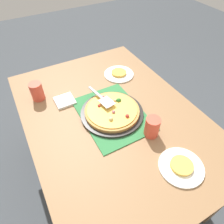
{
  "coord_description": "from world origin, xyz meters",
  "views": [
    {
      "loc": [
        0.75,
        -0.41,
        1.65
      ],
      "look_at": [
        0.0,
        0.0,
        0.77
      ],
      "focal_mm": 32.51,
      "sensor_mm": 36.0,
      "label": 1
    }
  ],
  "objects_px": {
    "cup_far": "(152,127)",
    "pizza_pan": "(112,113)",
    "pizza_server": "(102,98)",
    "served_slice_right": "(119,73)",
    "pizza": "(112,110)",
    "plate_far_right": "(119,74)",
    "napkin_stack": "(65,101)",
    "served_slice_left": "(182,165)",
    "plate_near_left": "(181,167)",
    "cup_near": "(37,91)"
  },
  "relations": [
    {
      "from": "plate_near_left",
      "to": "plate_far_right",
      "type": "relative_size",
      "value": 1.0
    },
    {
      "from": "served_slice_left",
      "to": "napkin_stack",
      "type": "distance_m",
      "value": 0.8
    },
    {
      "from": "plate_far_right",
      "to": "served_slice_right",
      "type": "height_order",
      "value": "served_slice_right"
    },
    {
      "from": "cup_near",
      "to": "napkin_stack",
      "type": "xyz_separation_m",
      "value": [
        0.11,
        0.14,
        -0.05
      ]
    },
    {
      "from": "pizza_pan",
      "to": "served_slice_right",
      "type": "distance_m",
      "value": 0.42
    },
    {
      "from": "served_slice_left",
      "to": "cup_near",
      "type": "height_order",
      "value": "cup_near"
    },
    {
      "from": "cup_near",
      "to": "napkin_stack",
      "type": "distance_m",
      "value": 0.19
    },
    {
      "from": "cup_far",
      "to": "napkin_stack",
      "type": "height_order",
      "value": "cup_far"
    },
    {
      "from": "served_slice_left",
      "to": "plate_near_left",
      "type": "bearing_deg",
      "value": 0.0
    },
    {
      "from": "cup_near",
      "to": "plate_near_left",
      "type": "bearing_deg",
      "value": 29.66
    },
    {
      "from": "pizza_pan",
      "to": "plate_near_left",
      "type": "xyz_separation_m",
      "value": [
        0.48,
        0.12,
        -0.01
      ]
    },
    {
      "from": "pizza_server",
      "to": "served_slice_right",
      "type": "bearing_deg",
      "value": 132.7
    },
    {
      "from": "cup_far",
      "to": "served_slice_right",
      "type": "bearing_deg",
      "value": 167.54
    },
    {
      "from": "pizza",
      "to": "plate_far_right",
      "type": "bearing_deg",
      "value": 144.23
    },
    {
      "from": "cup_far",
      "to": "pizza_server",
      "type": "bearing_deg",
      "value": -158.0
    },
    {
      "from": "cup_near",
      "to": "napkin_stack",
      "type": "height_order",
      "value": "cup_near"
    },
    {
      "from": "served_slice_left",
      "to": "cup_near",
      "type": "distance_m",
      "value": 0.96
    },
    {
      "from": "pizza",
      "to": "plate_near_left",
      "type": "xyz_separation_m",
      "value": [
        0.48,
        0.12,
        -0.03
      ]
    },
    {
      "from": "pizza_pan",
      "to": "pizza_server",
      "type": "relative_size",
      "value": 1.62
    },
    {
      "from": "pizza",
      "to": "served_slice_right",
      "type": "distance_m",
      "value": 0.42
    },
    {
      "from": "napkin_stack",
      "to": "served_slice_left",
      "type": "bearing_deg",
      "value": 25.0
    },
    {
      "from": "served_slice_left",
      "to": "pizza_pan",
      "type": "bearing_deg",
      "value": -165.49
    },
    {
      "from": "cup_far",
      "to": "cup_near",
      "type": "bearing_deg",
      "value": -141.8
    },
    {
      "from": "plate_near_left",
      "to": "pizza_pan",
      "type": "bearing_deg",
      "value": -165.49
    },
    {
      "from": "cup_near",
      "to": "pizza_server",
      "type": "bearing_deg",
      "value": 51.82
    },
    {
      "from": "cup_far",
      "to": "pizza_pan",
      "type": "bearing_deg",
      "value": -153.78
    },
    {
      "from": "served_slice_left",
      "to": "served_slice_right",
      "type": "xyz_separation_m",
      "value": [
        -0.81,
        0.12,
        0.0
      ]
    },
    {
      "from": "pizza",
      "to": "served_slice_right",
      "type": "xyz_separation_m",
      "value": [
        -0.34,
        0.24,
        -0.02
      ]
    },
    {
      "from": "served_slice_right",
      "to": "cup_far",
      "type": "xyz_separation_m",
      "value": [
        0.57,
        -0.13,
        0.04
      ]
    },
    {
      "from": "pizza_pan",
      "to": "served_slice_right",
      "type": "height_order",
      "value": "served_slice_right"
    },
    {
      "from": "plate_far_right",
      "to": "napkin_stack",
      "type": "distance_m",
      "value": 0.47
    },
    {
      "from": "served_slice_right",
      "to": "pizza_server",
      "type": "relative_size",
      "value": 0.47
    },
    {
      "from": "pizza_server",
      "to": "napkin_stack",
      "type": "height_order",
      "value": "pizza_server"
    },
    {
      "from": "pizza_pan",
      "to": "napkin_stack",
      "type": "height_order",
      "value": "pizza_pan"
    },
    {
      "from": "plate_near_left",
      "to": "plate_far_right",
      "type": "xyz_separation_m",
      "value": [
        -0.81,
        0.12,
        0.0
      ]
    },
    {
      "from": "pizza_pan",
      "to": "served_slice_right",
      "type": "bearing_deg",
      "value": 144.19
    },
    {
      "from": "pizza",
      "to": "served_slice_left",
      "type": "xyz_separation_m",
      "value": [
        0.48,
        0.12,
        -0.02
      ]
    },
    {
      "from": "napkin_stack",
      "to": "pizza",
      "type": "bearing_deg",
      "value": 40.98
    },
    {
      "from": "plate_far_right",
      "to": "napkin_stack",
      "type": "xyz_separation_m",
      "value": [
        0.09,
        -0.46,
        0.0
      ]
    },
    {
      "from": "served_slice_left",
      "to": "cup_far",
      "type": "xyz_separation_m",
      "value": [
        -0.24,
        -0.01,
        0.04
      ]
    },
    {
      "from": "served_slice_right",
      "to": "cup_far",
      "type": "relative_size",
      "value": 0.92
    },
    {
      "from": "cup_near",
      "to": "pizza",
      "type": "bearing_deg",
      "value": 44.52
    },
    {
      "from": "pizza",
      "to": "cup_far",
      "type": "distance_m",
      "value": 0.27
    },
    {
      "from": "plate_near_left",
      "to": "pizza_server",
      "type": "xyz_separation_m",
      "value": [
        -0.57,
        -0.14,
        0.06
      ]
    },
    {
      "from": "pizza",
      "to": "plate_far_right",
      "type": "distance_m",
      "value": 0.42
    },
    {
      "from": "pizza_pan",
      "to": "served_slice_left",
      "type": "xyz_separation_m",
      "value": [
        0.48,
        0.12,
        0.01
      ]
    },
    {
      "from": "plate_far_right",
      "to": "napkin_stack",
      "type": "height_order",
      "value": "napkin_stack"
    },
    {
      "from": "plate_near_left",
      "to": "napkin_stack",
      "type": "height_order",
      "value": "napkin_stack"
    },
    {
      "from": "plate_far_right",
      "to": "pizza_server",
      "type": "xyz_separation_m",
      "value": [
        0.24,
        -0.26,
        0.06
      ]
    },
    {
      "from": "cup_far",
      "to": "plate_far_right",
      "type": "bearing_deg",
      "value": 167.54
    }
  ]
}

